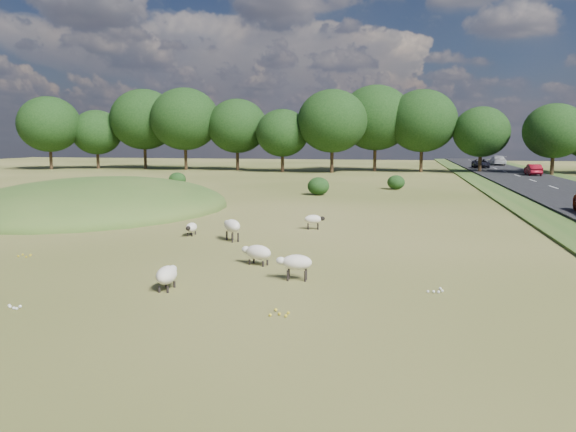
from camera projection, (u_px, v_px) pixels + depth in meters
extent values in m
plane|color=#404F18|center=(305.00, 200.00, 41.33)|extent=(160.00, 160.00, 0.00)
ellipsoid|color=#33561E|center=(99.00, 209.00, 35.93)|extent=(16.00, 20.00, 4.00)
cube|color=black|center=(560.00, 191.00, 47.07)|extent=(8.00, 150.00, 0.25)
cylinder|color=black|center=(51.00, 156.00, 81.17)|extent=(0.44, 0.44, 3.77)
ellipsoid|color=black|center=(49.00, 124.00, 80.53)|extent=(8.81, 8.81, 7.93)
cylinder|color=black|center=(98.00, 158.00, 83.70)|extent=(0.44, 0.44, 3.12)
ellipsoid|color=black|center=(97.00, 132.00, 83.18)|extent=(7.28, 7.28, 6.55)
cylinder|color=black|center=(145.00, 155.00, 83.32)|extent=(0.44, 0.44, 4.21)
ellipsoid|color=black|center=(144.00, 119.00, 82.62)|extent=(9.83, 9.83, 8.84)
cylinder|color=black|center=(186.00, 155.00, 80.17)|extent=(0.44, 0.44, 4.18)
ellipsoid|color=black|center=(185.00, 119.00, 79.47)|extent=(9.75, 9.75, 8.78)
cylinder|color=black|center=(237.00, 157.00, 79.41)|extent=(0.44, 0.44, 3.61)
ellipsoid|color=black|center=(237.00, 126.00, 78.81)|extent=(8.41, 8.41, 7.57)
cylinder|color=black|center=(282.00, 161.00, 75.31)|extent=(0.44, 0.44, 3.02)
ellipsoid|color=black|center=(282.00, 133.00, 74.81)|extent=(7.04, 7.04, 6.34)
cylinder|color=black|center=(332.00, 158.00, 73.49)|extent=(0.44, 0.44, 3.90)
ellipsoid|color=black|center=(332.00, 121.00, 72.83)|extent=(9.09, 9.09, 8.18)
cylinder|color=black|center=(375.00, 156.00, 77.19)|extent=(0.44, 0.44, 4.22)
ellipsoid|color=black|center=(376.00, 118.00, 76.48)|extent=(9.85, 9.85, 8.86)
cylinder|color=black|center=(421.00, 157.00, 75.05)|extent=(0.44, 0.44, 3.94)
ellipsoid|color=black|center=(422.00, 121.00, 74.39)|extent=(9.20, 9.20, 8.28)
cylinder|color=black|center=(480.00, 161.00, 72.74)|extent=(0.44, 0.44, 3.09)
ellipsoid|color=black|center=(481.00, 132.00, 72.22)|extent=(7.20, 7.20, 6.48)
cylinder|color=black|center=(552.00, 163.00, 67.73)|extent=(0.44, 0.44, 3.12)
ellipsoid|color=black|center=(554.00, 131.00, 67.21)|extent=(7.29, 7.29, 6.56)
ellipsoid|color=black|center=(318.00, 186.00, 44.53)|extent=(1.74, 1.74, 1.43)
ellipsoid|color=black|center=(396.00, 182.00, 49.49)|extent=(1.54, 1.54, 1.26)
ellipsoid|color=black|center=(177.00, 179.00, 52.51)|extent=(1.62, 1.62, 1.33)
ellipsoid|color=beige|center=(313.00, 219.00, 27.67)|extent=(0.91, 0.61, 0.43)
ellipsoid|color=black|center=(322.00, 219.00, 27.67)|extent=(0.31, 0.26, 0.21)
cylinder|color=black|center=(318.00, 226.00, 27.82)|extent=(0.06, 0.06, 0.30)
cylinder|color=black|center=(318.00, 227.00, 27.62)|extent=(0.06, 0.06, 0.30)
cylinder|color=black|center=(308.00, 226.00, 27.82)|extent=(0.06, 0.06, 0.30)
cylinder|color=black|center=(308.00, 227.00, 27.61)|extent=(0.06, 0.06, 0.30)
ellipsoid|color=beige|center=(297.00, 262.00, 17.69)|extent=(0.98, 0.55, 0.49)
ellipsoid|color=silver|center=(281.00, 261.00, 17.77)|extent=(0.32, 0.25, 0.24)
cylinder|color=black|center=(288.00, 276.00, 17.68)|extent=(0.07, 0.07, 0.35)
cylinder|color=black|center=(289.00, 274.00, 17.91)|extent=(0.07, 0.07, 0.35)
cylinder|color=black|center=(305.00, 276.00, 17.59)|extent=(0.07, 0.07, 0.35)
cylinder|color=black|center=(306.00, 275.00, 17.83)|extent=(0.07, 0.07, 0.35)
ellipsoid|color=beige|center=(232.00, 226.00, 24.51)|extent=(1.14, 1.21, 0.56)
ellipsoid|color=silver|center=(227.00, 223.00, 25.02)|extent=(0.43, 0.44, 0.28)
cylinder|color=black|center=(227.00, 236.00, 24.79)|extent=(0.08, 0.08, 0.40)
cylinder|color=black|center=(233.00, 235.00, 24.92)|extent=(0.08, 0.08, 0.40)
cylinder|color=black|center=(232.00, 238.00, 24.23)|extent=(0.08, 0.08, 0.40)
cylinder|color=black|center=(238.00, 237.00, 24.36)|extent=(0.08, 0.08, 0.40)
ellipsoid|color=beige|center=(191.00, 227.00, 25.97)|extent=(0.49, 0.87, 0.44)
ellipsoid|color=black|center=(188.00, 228.00, 25.52)|extent=(0.22, 0.29, 0.22)
cylinder|color=black|center=(192.00, 235.00, 25.75)|extent=(0.06, 0.06, 0.16)
cylinder|color=black|center=(188.00, 235.00, 25.79)|extent=(0.06, 0.06, 0.16)
cylinder|color=black|center=(196.00, 233.00, 26.24)|extent=(0.06, 0.06, 0.16)
cylinder|color=black|center=(191.00, 233.00, 26.27)|extent=(0.06, 0.06, 0.16)
ellipsoid|color=beige|center=(167.00, 275.00, 16.60)|extent=(0.63, 1.07, 0.53)
ellipsoid|color=silver|center=(173.00, 269.00, 17.14)|extent=(0.28, 0.35, 0.26)
cylinder|color=black|center=(166.00, 284.00, 16.96)|extent=(0.08, 0.08, 0.19)
cylinder|color=black|center=(174.00, 284.00, 16.92)|extent=(0.08, 0.08, 0.19)
cylinder|color=black|center=(159.00, 289.00, 16.36)|extent=(0.08, 0.08, 0.19)
cylinder|color=black|center=(168.00, 290.00, 16.33)|extent=(0.08, 0.08, 0.19)
ellipsoid|color=beige|center=(258.00, 252.00, 19.90)|extent=(1.15, 0.89, 0.53)
ellipsoid|color=silver|center=(246.00, 250.00, 20.20)|extent=(0.40, 0.36, 0.26)
cylinder|color=black|center=(250.00, 262.00, 20.01)|extent=(0.07, 0.07, 0.19)
cylinder|color=black|center=(254.00, 261.00, 20.22)|extent=(0.07, 0.07, 0.19)
cylinder|color=black|center=(263.00, 264.00, 19.68)|extent=(0.07, 0.07, 0.19)
cylinder|color=black|center=(267.00, 263.00, 19.89)|extent=(0.07, 0.07, 0.19)
imported|color=maroon|center=(533.00, 170.00, 65.02)|extent=(1.35, 3.86, 1.27)
imported|color=black|center=(481.00, 163.00, 81.05)|extent=(2.13, 4.63, 1.29)
imported|color=silver|center=(497.00, 160.00, 89.67)|extent=(2.15, 5.29, 1.54)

